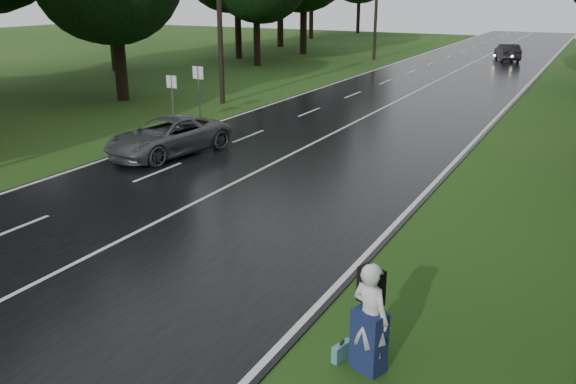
# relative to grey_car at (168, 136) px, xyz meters

# --- Properties ---
(ground) EXTENTS (160.00, 160.00, 0.00)m
(ground) POSITION_rel_grey_car_xyz_m (4.19, -10.07, -0.74)
(ground) COLOR #264A16
(ground) RESTS_ON ground
(road) EXTENTS (12.00, 140.00, 0.04)m
(road) POSITION_rel_grey_car_xyz_m (4.19, 9.93, -0.72)
(road) COLOR black
(road) RESTS_ON ground
(lane_center) EXTENTS (0.12, 140.00, 0.01)m
(lane_center) POSITION_rel_grey_car_xyz_m (4.19, 9.93, -0.69)
(lane_center) COLOR silver
(lane_center) RESTS_ON road
(grey_car) EXTENTS (3.19, 5.37, 1.40)m
(grey_car) POSITION_rel_grey_car_xyz_m (0.00, 0.00, 0.00)
(grey_car) COLOR #494D4E
(grey_car) RESTS_ON road
(far_car) EXTENTS (2.92, 4.68, 1.46)m
(far_car) POSITION_rel_grey_car_xyz_m (6.49, 39.16, 0.03)
(far_car) COLOR black
(far_car) RESTS_ON road
(hitchhiker) EXTENTS (0.83, 0.80, 1.95)m
(hitchhiker) POSITION_rel_grey_car_xyz_m (11.59, -9.22, 0.17)
(hitchhiker) COLOR silver
(hitchhiker) RESTS_ON ground
(suitcase) EXTENTS (0.22, 0.44, 0.30)m
(suitcase) POSITION_rel_grey_car_xyz_m (11.10, -9.19, -0.59)
(suitcase) COLOR teal
(suitcase) RESTS_ON ground
(utility_pole_mid) EXTENTS (1.80, 0.28, 9.90)m
(utility_pole_mid) POSITION_rel_grey_car_xyz_m (-4.31, 10.13, -0.74)
(utility_pole_mid) COLOR black
(utility_pole_mid) RESTS_ON ground
(utility_pole_far) EXTENTS (1.80, 0.28, 9.63)m
(utility_pole_far) POSITION_rel_grey_car_xyz_m (-4.31, 34.61, -0.74)
(utility_pole_far) COLOR black
(utility_pole_far) RESTS_ON ground
(road_sign_a) EXTENTS (0.56, 0.10, 2.34)m
(road_sign_a) POSITION_rel_grey_car_xyz_m (-3.01, 4.17, -0.74)
(road_sign_a) COLOR white
(road_sign_a) RESTS_ON ground
(road_sign_b) EXTENTS (0.61, 0.10, 2.53)m
(road_sign_b) POSITION_rel_grey_car_xyz_m (-3.01, 6.21, -0.74)
(road_sign_b) COLOR white
(road_sign_b) RESTS_ON ground
(tree_left_d) EXTENTS (7.89, 7.89, 12.33)m
(tree_left_d) POSITION_rel_grey_car_xyz_m (-9.93, 8.30, -0.74)
(tree_left_d) COLOR black
(tree_left_d) RESTS_ON ground
(tree_left_e) EXTENTS (8.25, 8.25, 12.89)m
(tree_left_e) POSITION_rel_grey_car_xyz_m (-11.40, 25.90, -0.74)
(tree_left_e) COLOR black
(tree_left_e) RESTS_ON ground
(tree_left_f) EXTENTS (10.05, 10.05, 15.71)m
(tree_left_f) POSITION_rel_grey_car_xyz_m (-12.22, 36.15, -0.74)
(tree_left_f) COLOR black
(tree_left_f) RESTS_ON ground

